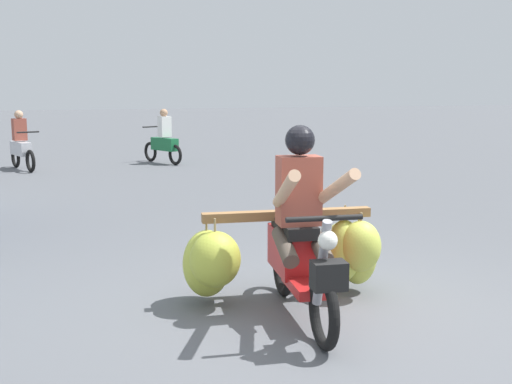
# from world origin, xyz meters

# --- Properties ---
(ground_plane) EXTENTS (120.00, 120.00, 0.00)m
(ground_plane) POSITION_xyz_m (0.00, 0.00, 0.00)
(ground_plane) COLOR #56595E
(motorbike_main_loaded) EXTENTS (1.84, 1.75, 1.58)m
(motorbike_main_loaded) POSITION_xyz_m (-0.14, 0.52, 0.50)
(motorbike_main_loaded) COLOR black
(motorbike_main_loaded) RESTS_ON ground
(motorbike_distant_ahead_left) EXTENTS (0.77, 1.53, 1.40)m
(motorbike_distant_ahead_left) POSITION_xyz_m (1.18, 11.32, 0.57)
(motorbike_distant_ahead_left) COLOR black
(motorbike_distant_ahead_left) RESTS_ON ground
(motorbike_distant_ahead_right) EXTENTS (0.66, 1.57, 1.40)m
(motorbike_distant_ahead_right) POSITION_xyz_m (-2.26, 11.32, 0.57)
(motorbike_distant_ahead_right) COLOR black
(motorbike_distant_ahead_right) RESTS_ON ground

